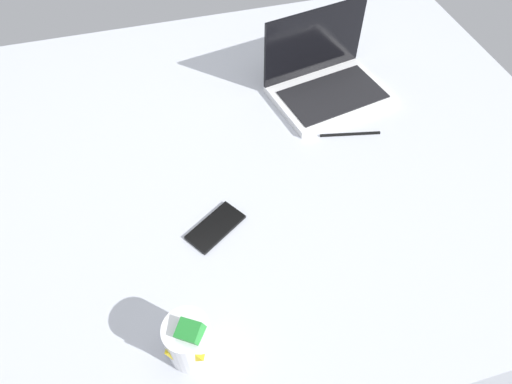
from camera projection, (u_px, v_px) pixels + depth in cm
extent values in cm
cube|color=#B7BCC6|center=(245.00, 174.00, 131.54)|extent=(180.00, 140.00, 18.00)
cube|color=silver|center=(330.00, 95.00, 138.00)|extent=(36.87, 29.03, 2.00)
cube|color=black|center=(333.00, 94.00, 136.23)|extent=(31.77, 22.36, 0.40)
cube|color=black|center=(314.00, 42.00, 135.15)|extent=(32.55, 7.46, 21.00)
cylinder|color=silver|center=(189.00, 340.00, 86.38)|extent=(9.00, 9.00, 11.00)
cube|color=blue|center=(192.00, 349.00, 86.97)|extent=(5.94, 5.21, 5.07)
cube|color=yellow|center=(187.00, 342.00, 84.17)|extent=(8.64, 7.87, 6.52)
cube|color=#268C33|center=(192.00, 333.00, 81.76)|extent=(6.56, 5.74, 5.69)
cube|color=black|center=(216.00, 227.00, 108.65)|extent=(15.44, 13.35, 0.80)
cube|color=black|center=(350.00, 134.00, 128.40)|extent=(16.77, 4.00, 0.60)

